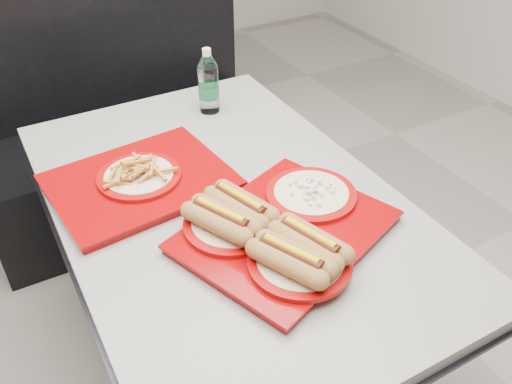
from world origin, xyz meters
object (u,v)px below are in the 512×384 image
diner_table (228,242)px  tray_near (279,228)px  water_bottle (208,85)px  booth_bench (123,132)px  tray_far (140,178)px

diner_table → tray_near: (0.04, -0.22, 0.21)m
tray_near → water_bottle: bearing=78.8°
diner_table → booth_bench: booth_bench is taller
booth_bench → water_bottle: 0.77m
booth_bench → tray_far: booth_bench is taller
diner_table → tray_far: 0.32m
water_bottle → tray_near: bearing=-101.2°
tray_near → tray_far: bearing=120.3°
diner_table → water_bottle: size_ratio=6.08×
tray_near → water_bottle: water_bottle is taller
tray_far → booth_bench: bearing=78.2°
booth_bench → tray_far: bearing=-101.8°
tray_far → tray_near: bearing=-59.7°
booth_bench → water_bottle: booth_bench is taller
booth_bench → tray_near: bearing=-88.2°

